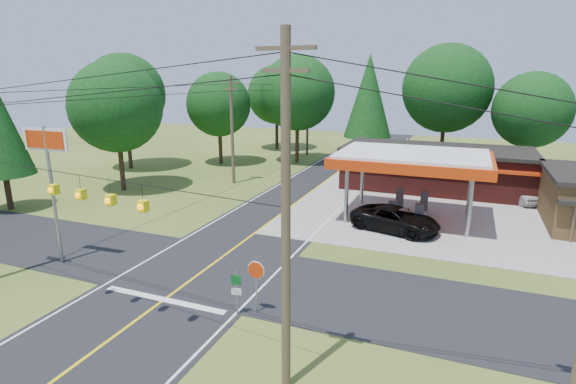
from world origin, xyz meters
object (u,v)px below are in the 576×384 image
at_px(sedan_car, 521,193).
at_px(big_stop_sign, 48,162).
at_px(suv_car, 395,219).
at_px(octagonal_stop_sign, 256,274).
at_px(gas_canopy, 412,161).

height_order(sedan_car, big_stop_sign, big_stop_sign).
bearing_deg(big_stop_sign, sedan_car, 42.72).
bearing_deg(suv_car, octagonal_stop_sign, 177.75).
relative_size(gas_canopy, big_stop_sign, 1.40).
bearing_deg(sedan_car, gas_canopy, -161.22).
bearing_deg(octagonal_stop_sign, suv_car, 72.92).
bearing_deg(big_stop_sign, suv_car, 36.22).
xyz_separation_m(suv_car, sedan_car, (8.50, 11.00, -0.04)).
relative_size(suv_car, sedan_car, 1.28).
bearing_deg(suv_car, gas_canopy, 5.37).
height_order(suv_car, sedan_car, suv_car).
distance_m(suv_car, octagonal_stop_sign, 13.65).
bearing_deg(octagonal_stop_sign, big_stop_sign, 175.76).
relative_size(big_stop_sign, octagonal_stop_sign, 3.08).
bearing_deg(sedan_car, octagonal_stop_sign, -143.71).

